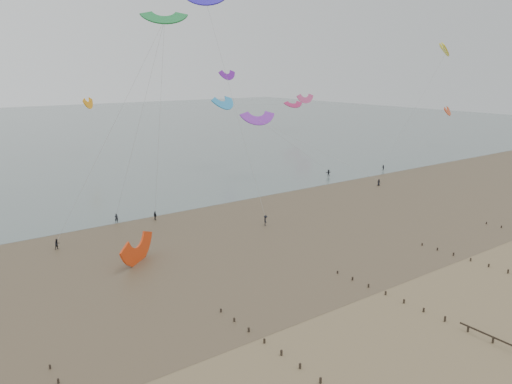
% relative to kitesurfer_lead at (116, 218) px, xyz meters
% --- Properties ---
extents(ground, '(500.00, 500.00, 0.00)m').
position_rel_kitesurfer_lead_xyz_m(ground, '(11.06, -50.42, -0.83)').
color(ground, brown).
rests_on(ground, ground).
extents(sea_and_shore, '(500.00, 665.00, 0.03)m').
position_rel_kitesurfer_lead_xyz_m(sea_and_shore, '(6.98, -16.02, -0.83)').
color(sea_and_shore, '#475654').
rests_on(sea_and_shore, ground).
extents(kitesurfer_lead, '(0.71, 0.60, 1.67)m').
position_rel_kitesurfer_lead_xyz_m(kitesurfer_lead, '(0.00, 0.00, 0.00)').
color(kitesurfer_lead, black).
rests_on(kitesurfer_lead, ground).
extents(kitesurfers, '(116.53, 23.70, 1.82)m').
position_rel_kitesurfer_lead_xyz_m(kitesurfers, '(26.71, -4.14, 0.00)').
color(kitesurfers, black).
rests_on(kitesurfers, ground).
extents(grounded_kite, '(9.53, 9.32, 4.14)m').
position_rel_kitesurfer_lead_xyz_m(grounded_kite, '(-4.20, -19.27, -0.83)').
color(grounded_kite, red).
rests_on(grounded_kite, ground).
extents(kites_airborne, '(238.47, 113.72, 35.24)m').
position_rel_kitesurfer_lead_xyz_m(kites_airborne, '(0.86, 39.92, 20.75)').
color(kites_airborne, '#A61B50').
rests_on(kites_airborne, ground).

